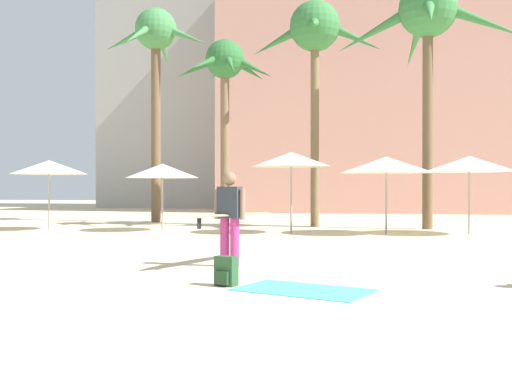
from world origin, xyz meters
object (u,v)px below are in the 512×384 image
Objects in this scene: beach_towel at (304,290)px; person_mid_right at (231,215)px; palm_tree_left at (155,46)px; cafe_umbrella_3 at (469,164)px; cafe_umbrella_4 at (386,165)px; backpack at (226,272)px; cafe_umbrella_1 at (49,167)px; cafe_umbrella_5 at (291,159)px; palm_tree_right at (427,22)px; cafe_umbrella_0 at (162,171)px; palm_tree_center at (225,73)px; palm_tree_far_left at (315,36)px.

person_mid_right reaches higher than beach_towel.
cafe_umbrella_3 is at bearing -22.58° from palm_tree_left.
backpack is at bearing -104.11° from cafe_umbrella_4.
cafe_umbrella_1 is 0.99× the size of cafe_umbrella_5.
backpack is at bearing -88.51° from cafe_umbrella_5.
cafe_umbrella_0 is (-8.52, -2.33, -5.05)m from palm_tree_right.
backpack is at bearing -154.36° from person_mid_right.
palm_tree_left is 4.38m from palm_tree_center.
palm_tree_left is at bearing 115.92° from beach_towel.
palm_tree_far_left is 15.54m from beach_towel.
cafe_umbrella_0 reaches higher than beach_towel.
beach_towel is 4.21× the size of backpack.
palm_tree_right is 3.37× the size of cafe_umbrella_5.
cafe_umbrella_4 is 10.79m from backpack.
person_mid_right is at bearing -110.34° from cafe_umbrella_4.
cafe_umbrella_5 is 5.93× the size of backpack.
cafe_umbrella_4 is at bearing -5.20° from person_mid_right.
beach_towel is 3.00m from person_mid_right.
person_mid_right is (-0.15, -7.94, -1.35)m from cafe_umbrella_5.
beach_towel is at bearing -109.85° from cafe_umbrella_3.
palm_tree_left is 7.41m from cafe_umbrella_0.
palm_tree_center is at bearing 162.42° from cafe_umbrella_3.
cafe_umbrella_5 reaches higher than cafe_umbrella_1.
person_mid_right is (-5.43, -8.39, -1.20)m from cafe_umbrella_3.
palm_tree_right reaches higher than palm_tree_far_left.
palm_tree_right is at bearing 31.95° from cafe_umbrella_5.
palm_tree_far_left reaches higher than cafe_umbrella_5.
palm_tree_center is 2.86× the size of cafe_umbrella_0.
cafe_umbrella_0 is at bearing -164.69° from palm_tree_right.
palm_tree_left reaches higher than beach_towel.
palm_tree_right reaches higher than backpack.
cafe_umbrella_3 reaches higher than person_mid_right.
cafe_umbrella_1 is at bearing -167.68° from palm_tree_right.
palm_tree_right is at bearing -13.69° from palm_tree_left.
cafe_umbrella_0 is 0.85× the size of cafe_umbrella_4.
cafe_umbrella_4 is 8.71m from person_mid_right.
cafe_umbrella_4 reaches higher than cafe_umbrella_0.
beach_towel is at bearing -62.26° from cafe_umbrella_0.
palm_tree_center is 7.20m from cafe_umbrella_4.
palm_tree_left is 1.29× the size of palm_tree_center.
cafe_umbrella_5 is at bearing -40.20° from palm_tree_left.
backpack is (0.26, -10.15, -2.06)m from cafe_umbrella_5.
person_mid_right is (4.09, -8.28, -1.03)m from cafe_umbrella_0.
palm_tree_right is 3.40× the size of cafe_umbrella_1.
cafe_umbrella_5 reaches higher than cafe_umbrella_3.
cafe_umbrella_3 is at bearing 7.04° from cafe_umbrella_4.
person_mid_right is at bearing -91.06° from cafe_umbrella_5.
cafe_umbrella_0 reaches higher than backpack.
palm_tree_left is 18.07m from backpack.
palm_tree_center reaches higher than cafe_umbrella_1.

